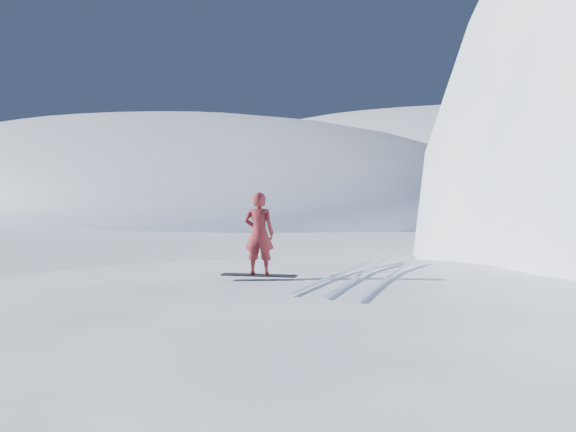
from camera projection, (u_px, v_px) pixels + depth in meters
name	position (u px, v px, depth m)	size (l,w,h in m)	color
far_ridge_a	(125.00, 210.00, 96.68)	(120.00, 70.00, 28.00)	white
far_ridge_c	(435.00, 204.00, 121.82)	(140.00, 90.00, 36.00)	white
snowboard	(259.00, 275.00, 12.23)	(1.46, 0.27, 0.02)	black
snowboarder	(259.00, 233.00, 12.18)	(0.57, 0.38, 1.57)	maroon
vapor_plume	(73.00, 215.00, 80.46)	(9.05, 7.24, 6.34)	white
board_tracks	(369.00, 271.00, 12.70)	(2.30, 5.92, 0.04)	silver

